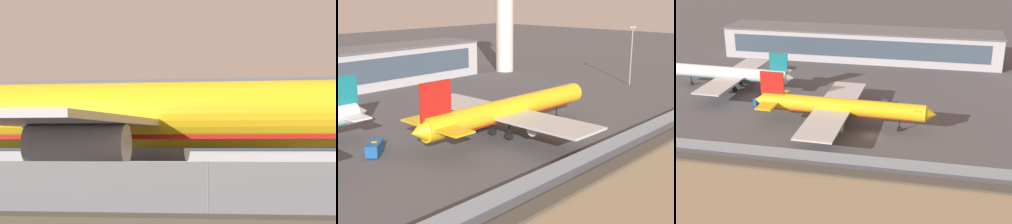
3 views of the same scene
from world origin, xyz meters
The scene contains 6 objects.
ground_plane centered at (0.00, 0.00, 0.00)m, with size 500.00×500.00×0.00m, color #4C4C51.
shoreline_seawall centered at (0.00, -20.50, 0.25)m, with size 320.00×3.00×0.50m.
perimeter_fence centered at (0.00, -16.00, 1.31)m, with size 280.00×0.10×2.61m.
cargo_jet_yellow centered at (-9.34, 4.60, 5.20)m, with size 48.62×41.74×13.62m.
baggage_tug centered at (0.81, 21.12, 0.81)m, with size 2.39×3.51×1.80m.
terminal_building centered at (-15.00, 69.54, 5.92)m, with size 106.09×16.68×11.81m.
Camera 1 is at (6.83, -59.36, 3.26)m, focal length 105.00 mm.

